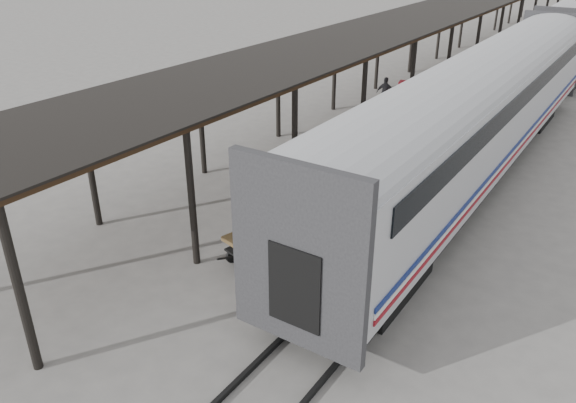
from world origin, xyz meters
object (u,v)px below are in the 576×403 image
at_px(luggage_tug, 406,98).
at_px(pedestrian, 385,93).
at_px(porter, 262,214).
at_px(baggage_cart, 269,237).

distance_m(luggage_tug, pedestrian, 1.05).
xyz_separation_m(porter, pedestrian, (-3.76, 15.93, -0.92)).
bearing_deg(pedestrian, baggage_cart, 95.11).
height_order(luggage_tug, pedestrian, pedestrian).
xyz_separation_m(baggage_cart, pedestrian, (-3.51, 15.28, 0.16)).
relative_size(luggage_tug, porter, 1.00).
bearing_deg(baggage_cart, luggage_tug, 113.31).
height_order(luggage_tug, porter, porter).
bearing_deg(pedestrian, luggage_tug, -168.12).
bearing_deg(porter, baggage_cart, 37.97).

